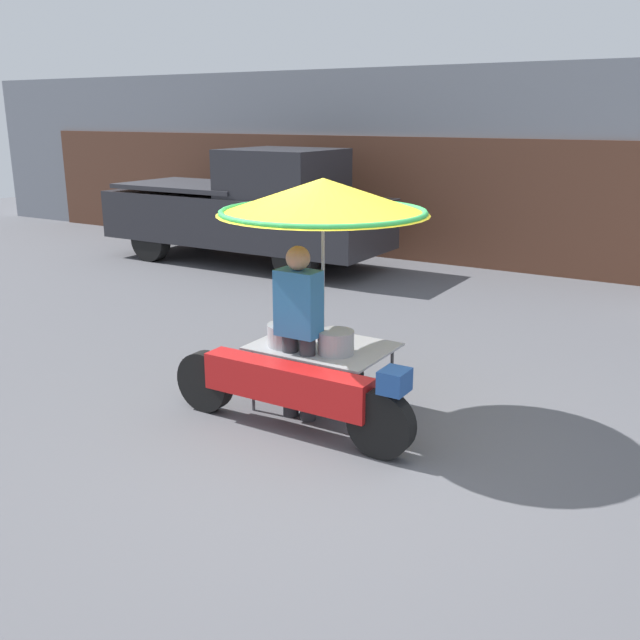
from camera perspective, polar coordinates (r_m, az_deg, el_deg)
ground_plane at (r=5.99m, az=1.07°, el=-9.65°), size 36.00×36.00×0.00m
shopfront_building at (r=13.29m, az=19.88°, el=11.29°), size 28.00×2.06×3.41m
vendor_motorcycle_cart at (r=6.10m, az=-0.13°, el=6.63°), size 2.33×1.83×2.09m
vendor_person at (r=6.13m, az=-1.72°, el=-0.38°), size 0.38×0.22×1.55m
pickup_truck at (r=12.85m, az=-5.58°, el=8.80°), size 5.28×1.80×2.04m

